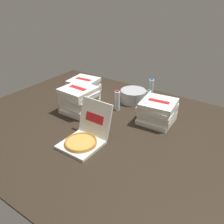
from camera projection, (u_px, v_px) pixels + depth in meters
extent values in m
cube|color=#2D2319|center=(107.00, 128.00, 2.54)|extent=(3.20, 2.40, 0.02)
cube|color=white|center=(81.00, 145.00, 2.24)|extent=(0.35, 0.35, 0.03)
cylinder|color=gold|center=(81.00, 143.00, 2.23)|extent=(0.31, 0.31, 0.02)
torus|color=#B1712A|center=(81.00, 142.00, 2.22)|extent=(0.31, 0.31, 0.02)
cube|color=white|center=(95.00, 118.00, 2.32)|extent=(0.35, 0.12, 0.34)
cube|color=red|center=(95.00, 118.00, 2.31)|extent=(0.21, 0.03, 0.08)
cube|color=white|center=(84.00, 91.00, 3.32)|extent=(0.39, 0.39, 0.05)
cube|color=red|center=(84.00, 89.00, 3.31)|extent=(0.23, 0.09, 0.00)
cube|color=white|center=(84.00, 88.00, 3.29)|extent=(0.38, 0.38, 0.05)
cube|color=red|center=(84.00, 86.00, 3.28)|extent=(0.23, 0.09, 0.00)
cube|color=white|center=(83.00, 85.00, 3.26)|extent=(0.40, 0.40, 0.05)
cube|color=red|center=(83.00, 83.00, 3.24)|extent=(0.23, 0.09, 0.00)
cube|color=white|center=(84.00, 81.00, 3.24)|extent=(0.39, 0.39, 0.05)
cube|color=red|center=(83.00, 79.00, 3.23)|extent=(0.23, 0.09, 0.00)
cube|color=white|center=(79.00, 109.00, 2.84)|extent=(0.36, 0.36, 0.05)
cube|color=white|center=(80.00, 106.00, 2.81)|extent=(0.38, 0.38, 0.05)
cube|color=red|center=(80.00, 104.00, 2.80)|extent=(0.23, 0.08, 0.00)
cube|color=white|center=(80.00, 101.00, 2.80)|extent=(0.36, 0.36, 0.05)
cube|color=red|center=(80.00, 99.00, 2.79)|extent=(0.23, 0.07, 0.00)
cube|color=white|center=(80.00, 97.00, 2.78)|extent=(0.36, 0.36, 0.05)
cube|color=red|center=(80.00, 95.00, 2.76)|extent=(0.23, 0.07, 0.00)
cube|color=white|center=(79.00, 94.00, 2.74)|extent=(0.38, 0.38, 0.05)
cube|color=white|center=(78.00, 90.00, 2.72)|extent=(0.36, 0.36, 0.05)
cube|color=red|center=(78.00, 88.00, 2.70)|extent=(0.23, 0.07, 0.00)
cube|color=white|center=(156.00, 120.00, 2.63)|extent=(0.37, 0.37, 0.05)
cube|color=white|center=(158.00, 115.00, 2.61)|extent=(0.38, 0.38, 0.05)
cube|color=red|center=(158.00, 113.00, 2.60)|extent=(0.23, 0.09, 0.00)
cube|color=white|center=(158.00, 111.00, 2.58)|extent=(0.38, 0.38, 0.05)
cube|color=white|center=(157.00, 108.00, 2.55)|extent=(0.36, 0.36, 0.05)
cube|color=red|center=(158.00, 105.00, 2.54)|extent=(0.23, 0.07, 0.00)
cube|color=white|center=(159.00, 103.00, 2.53)|extent=(0.39, 0.39, 0.05)
cube|color=red|center=(159.00, 101.00, 2.51)|extent=(0.23, 0.09, 0.00)
cylinder|color=#B7BABF|center=(133.00, 96.00, 3.05)|extent=(0.32, 0.32, 0.16)
cylinder|color=white|center=(148.00, 100.00, 2.85)|extent=(0.06, 0.06, 0.24)
cylinder|color=#239951|center=(149.00, 90.00, 2.79)|extent=(0.04, 0.04, 0.02)
cylinder|color=silver|center=(151.00, 88.00, 3.17)|extent=(0.06, 0.06, 0.24)
cylinder|color=blue|center=(152.00, 79.00, 3.11)|extent=(0.04, 0.04, 0.02)
cylinder|color=white|center=(117.00, 101.00, 2.83)|extent=(0.06, 0.06, 0.24)
cylinder|color=red|center=(117.00, 91.00, 2.77)|extent=(0.04, 0.04, 0.02)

